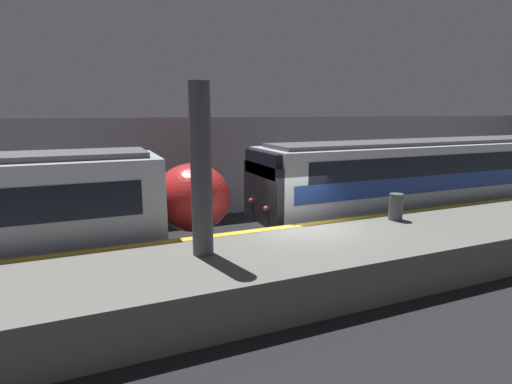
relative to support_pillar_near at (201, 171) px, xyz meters
The scene contains 6 objects.
ground_plane 4.94m from the support_pillar_near, 22.14° to the left, with size 120.00×120.00×0.00m, color black.
platform 4.39m from the support_pillar_near, ahead, with size 40.00×3.57×1.14m.
station_rear_barrier 8.55m from the support_pillar_near, 65.61° to the left, with size 50.00×0.15×4.32m.
support_pillar_near is the anchor object (origin of this frame).
train_boxy 12.17m from the support_pillar_near, 16.46° to the left, with size 17.35×2.96×3.40m.
trash_bin 6.77m from the support_pillar_near, ahead, with size 0.44×0.44×0.85m.
Camera 1 is at (-5.93, -10.45, 4.54)m, focal length 28.00 mm.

